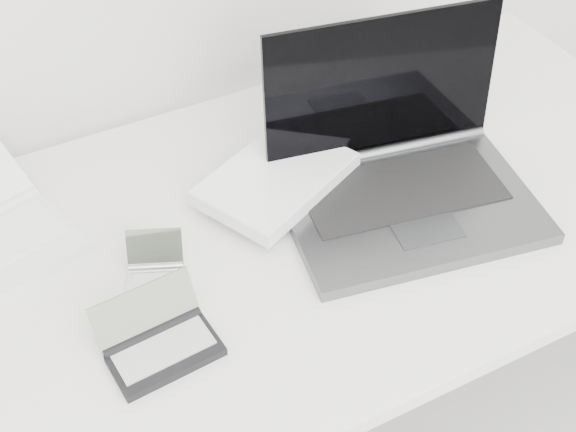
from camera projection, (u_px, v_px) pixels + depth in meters
name	position (u px, v px, depth m)	size (l,w,h in m)	color
desk	(293.00, 240.00, 1.43)	(1.60, 0.80, 0.73)	white
laptop_large	(371.00, 174.00, 1.42)	(0.59, 0.48, 0.30)	#525457
pda_silver	(155.00, 274.00, 1.29)	(0.12, 0.13, 0.07)	silver
palmtop_charcoal	(160.00, 343.00, 1.19)	(0.17, 0.14, 0.08)	black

